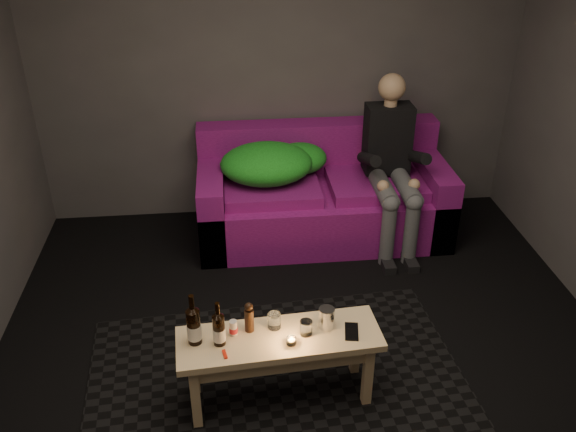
% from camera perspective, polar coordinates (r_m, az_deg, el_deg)
% --- Properties ---
extents(floor, '(4.50, 4.50, 0.00)m').
position_cam_1_polar(floor, '(3.79, 2.50, -15.74)').
color(floor, black).
rests_on(floor, ground).
extents(room, '(4.50, 4.50, 4.50)m').
position_cam_1_polar(room, '(3.30, 1.95, 11.04)').
color(room, silver).
rests_on(room, ground).
extents(rug, '(2.37, 1.80, 0.01)m').
position_cam_1_polar(rug, '(3.76, -0.83, -15.95)').
color(rug, black).
rests_on(rug, floor).
extents(sofa, '(2.02, 0.91, 0.87)m').
position_cam_1_polar(sofa, '(5.10, 3.16, 1.76)').
color(sofa, '#720F65').
rests_on(sofa, floor).
extents(green_blanket, '(0.89, 0.61, 0.30)m').
position_cam_1_polar(green_blanket, '(4.89, -1.53, 5.00)').
color(green_blanket, '#197B16').
rests_on(green_blanket, sofa).
extents(person, '(0.36, 0.84, 1.35)m').
position_cam_1_polar(person, '(4.89, 9.66, 5.12)').
color(person, black).
rests_on(person, sofa).
extents(coffee_table, '(1.15, 0.44, 0.46)m').
position_cam_1_polar(coffee_table, '(3.47, -0.80, -12.20)').
color(coffee_table, '#E3C285').
rests_on(coffee_table, rug).
extents(beer_bottle_a, '(0.08, 0.08, 0.31)m').
position_cam_1_polar(beer_bottle_a, '(3.34, -8.81, -10.08)').
color(beer_bottle_a, black).
rests_on(beer_bottle_a, coffee_table).
extents(beer_bottle_b, '(0.07, 0.07, 0.27)m').
position_cam_1_polar(beer_bottle_b, '(3.33, -6.49, -10.45)').
color(beer_bottle_b, black).
rests_on(beer_bottle_b, coffee_table).
extents(salt_shaker, '(0.05, 0.05, 0.09)m').
position_cam_1_polar(salt_shaker, '(3.41, -5.13, -10.39)').
color(salt_shaker, silver).
rests_on(salt_shaker, coffee_table).
extents(pepper_mill, '(0.07, 0.07, 0.14)m').
position_cam_1_polar(pepper_mill, '(3.41, -3.65, -9.71)').
color(pepper_mill, black).
rests_on(pepper_mill, coffee_table).
extents(tumbler_back, '(0.08, 0.08, 0.09)m').
position_cam_1_polar(tumbler_back, '(3.45, -1.30, -9.77)').
color(tumbler_back, white).
rests_on(tumbler_back, coffee_table).
extents(tealight, '(0.06, 0.06, 0.04)m').
position_cam_1_polar(tealight, '(3.35, 0.32, -11.60)').
color(tealight, white).
rests_on(tealight, coffee_table).
extents(tumbler_front, '(0.08, 0.08, 0.09)m').
position_cam_1_polar(tumbler_front, '(3.40, 1.70, -10.41)').
color(tumbler_front, white).
rests_on(tumbler_front, coffee_table).
extents(steel_cup, '(0.10, 0.10, 0.12)m').
position_cam_1_polar(steel_cup, '(3.44, 3.63, -9.49)').
color(steel_cup, silver).
rests_on(steel_cup, coffee_table).
extents(smartphone, '(0.10, 0.16, 0.01)m').
position_cam_1_polar(smartphone, '(3.46, 5.97, -10.70)').
color(smartphone, black).
rests_on(smartphone, coffee_table).
extents(red_lighter, '(0.03, 0.07, 0.01)m').
position_cam_1_polar(red_lighter, '(3.32, -5.94, -12.74)').
color(red_lighter, red).
rests_on(red_lighter, coffee_table).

